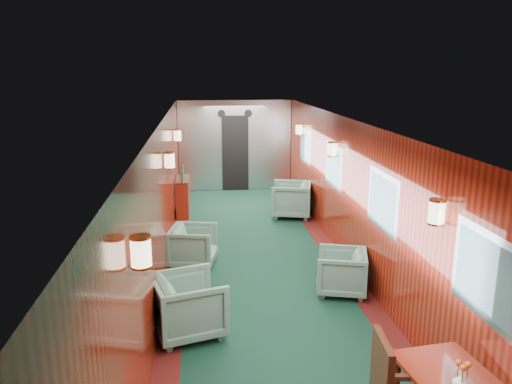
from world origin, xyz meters
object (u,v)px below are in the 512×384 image
(armchair_left_far, at_px, (194,246))
(armchair_left_near, at_px, (189,305))
(armchair_right_far, at_px, (291,200))
(credenza, at_px, (183,196))
(armchair_right_near, at_px, (341,272))

(armchair_left_far, bearing_deg, armchair_left_near, -169.32)
(armchair_left_near, xyz_separation_m, armchair_right_far, (2.15, 4.82, 0.01))
(credenza, relative_size, armchair_right_far, 1.29)
(armchair_left_far, height_order, armchair_right_far, armchair_right_far)
(armchair_right_near, bearing_deg, armchair_left_near, -51.03)
(credenza, bearing_deg, armchair_left_near, -87.53)
(credenza, xyz_separation_m, armchair_left_near, (0.23, -5.26, -0.05))
(armchair_right_far, bearing_deg, armchair_left_far, -25.80)
(credenza, bearing_deg, armchair_right_near, -60.98)
(armchair_left_far, relative_size, armchair_right_near, 1.03)
(credenza, relative_size, armchair_left_near, 1.32)
(armchair_right_near, height_order, armchair_right_far, armchair_right_far)
(armchair_left_far, relative_size, armchair_right_far, 0.86)
(credenza, relative_size, armchair_left_far, 1.51)
(armchair_left_far, xyz_separation_m, armchair_right_near, (2.14, -1.32, -0.01))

